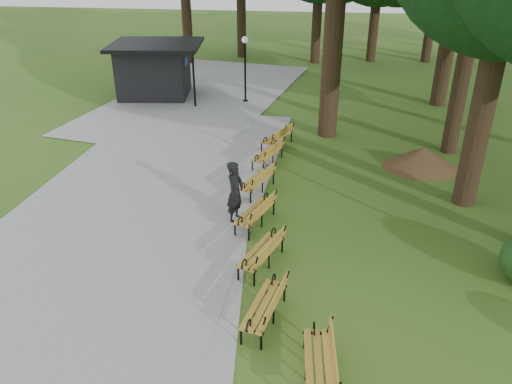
# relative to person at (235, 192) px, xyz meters

# --- Properties ---
(ground) EXTENTS (100.00, 100.00, 0.00)m
(ground) POSITION_rel_person_xyz_m (0.67, -1.01, -0.95)
(ground) COLOR #335A19
(ground) RESTS_ON ground
(path) EXTENTS (12.00, 38.00, 0.06)m
(path) POSITION_rel_person_xyz_m (-3.33, 1.99, -0.92)
(path) COLOR gray
(path) RESTS_ON ground
(person) EXTENTS (0.61, 0.78, 1.90)m
(person) POSITION_rel_person_xyz_m (0.00, 0.00, 0.00)
(person) COLOR black
(person) RESTS_ON ground
(kiosk) EXTENTS (4.98, 4.47, 2.83)m
(kiosk) POSITION_rel_person_xyz_m (-6.59, 12.51, 0.47)
(kiosk) COLOR black
(kiosk) RESTS_ON ground
(lamp_post) EXTENTS (0.32, 0.32, 3.29)m
(lamp_post) POSITION_rel_person_xyz_m (-1.66, 12.12, 1.41)
(lamp_post) COLOR black
(lamp_post) RESTS_ON ground
(dirt_mound) EXTENTS (2.28, 2.28, 0.81)m
(dirt_mound) POSITION_rel_person_xyz_m (6.06, 4.75, -0.54)
(dirt_mound) COLOR #47301C
(dirt_mound) RESTS_ON ground
(bench_0) EXTENTS (0.80, 1.95, 0.88)m
(bench_0) POSITION_rel_person_xyz_m (2.62, -5.80, -0.51)
(bench_0) COLOR #B18228
(bench_0) RESTS_ON ground
(bench_1) EXTENTS (1.01, 1.99, 0.88)m
(bench_1) POSITION_rel_person_xyz_m (1.40, -4.29, -0.51)
(bench_1) COLOR #B18228
(bench_1) RESTS_ON ground
(bench_2) EXTENTS (1.22, 2.00, 0.88)m
(bench_2) POSITION_rel_person_xyz_m (1.06, -2.23, -0.51)
(bench_2) COLOR #B18228
(bench_2) RESTS_ON ground
(bench_3) EXTENTS (1.22, 2.00, 0.88)m
(bench_3) POSITION_rel_person_xyz_m (0.62, -0.21, -0.51)
(bench_3) COLOR #B18228
(bench_3) RESTS_ON ground
(bench_4) EXTENTS (1.25, 2.00, 0.88)m
(bench_4) POSITION_rel_person_xyz_m (0.36, 1.93, -0.51)
(bench_4) COLOR #B18228
(bench_4) RESTS_ON ground
(bench_5) EXTENTS (1.21, 2.00, 0.88)m
(bench_5) POSITION_rel_person_xyz_m (0.44, 4.27, -0.51)
(bench_5) COLOR #B18228
(bench_5) RESTS_ON ground
(bench_6) EXTENTS (1.37, 1.99, 0.88)m
(bench_6) POSITION_rel_person_xyz_m (0.60, 6.07, -0.51)
(bench_6) COLOR #B18228
(bench_6) RESTS_ON ground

